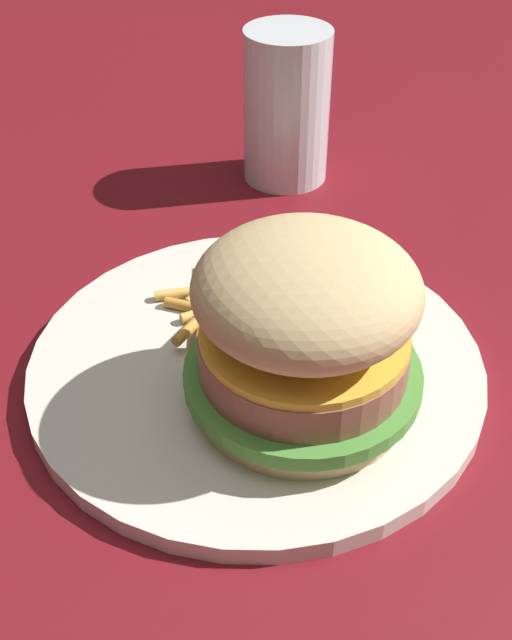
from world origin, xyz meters
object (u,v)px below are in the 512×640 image
(plate, at_px, (256,365))
(fries_pile, at_px, (215,298))
(drink_glass, at_px, (286,116))
(sandwich, at_px, (305,328))

(plate, bearing_deg, fries_pile, 21.71)
(fries_pile, relative_size, drink_glass, 0.76)
(fries_pile, height_order, drink_glass, drink_glass)
(sandwich, bearing_deg, drink_glass, -4.34)
(fries_pile, distance_m, drink_glass, 0.21)
(plate, xyz_separation_m, fries_pile, (0.06, 0.02, 0.01))
(plate, xyz_separation_m, sandwich, (-0.04, -0.02, 0.06))
(plate, distance_m, sandwich, 0.07)
(drink_glass, bearing_deg, fries_pile, 160.71)
(fries_pile, bearing_deg, drink_glass, -19.29)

